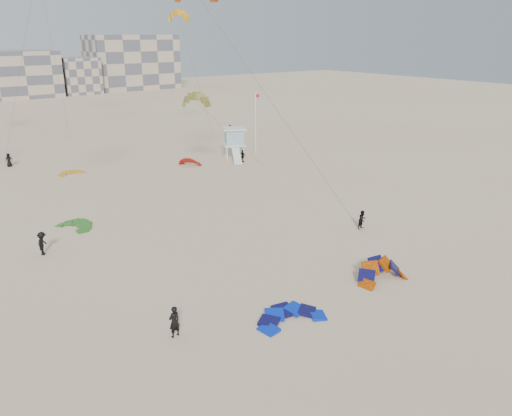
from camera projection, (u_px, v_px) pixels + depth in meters
ground at (252, 336)px, 28.11m from camera, size 320.00×320.00×0.00m
kite_ground_blue at (290, 320)px, 29.74m from camera, size 4.53×4.71×1.29m
kite_ground_orange at (382, 280)px, 34.52m from camera, size 4.23×4.24×3.83m
kite_ground_green at (75, 227)px, 44.02m from camera, size 4.51×4.37×1.43m
kite_ground_red_far at (190, 165)px, 64.93m from camera, size 4.18×4.16×2.96m
kite_ground_yellow at (71, 174)px, 60.80m from camera, size 2.86×3.02×0.76m
kitesurfer_main at (174, 322)px, 27.81m from camera, size 0.75×0.55×1.90m
kitesurfer_b at (362, 220)px, 43.42m from camera, size 0.86×0.70×1.68m
kitesurfer_c at (42, 243)px, 38.26m from camera, size 1.25×1.38×1.86m
kitesurfer_d at (243, 156)px, 66.16m from camera, size 0.64×1.05×1.66m
kitesurfer_e at (9, 160)px, 63.93m from camera, size 0.86×0.57×1.74m
kitesurfer_f at (230, 129)px, 84.86m from camera, size 0.77×1.54×1.59m
kite_fly_olive at (196, 101)px, 56.94m from camera, size 9.14×6.10×9.18m
kite_fly_yellow at (178, 17)px, 74.23m from camera, size 7.01×4.40×18.53m
lifeguard_tower_near at (234, 143)px, 67.78m from camera, size 3.98×6.27×4.19m
flagpole at (256, 122)px, 69.22m from camera, size 0.71×0.11×8.70m
condo_east at (132, 62)px, 153.82m from camera, size 26.00×14.00×16.00m
condo_fill_right at (79, 76)px, 141.68m from camera, size 10.00×10.00×10.00m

